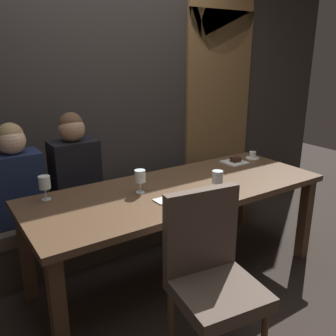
{
  "coord_description": "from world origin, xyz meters",
  "views": [
    {
      "loc": [
        -1.43,
        -2.01,
        1.68
      ],
      "look_at": [
        0.01,
        0.16,
        0.84
      ],
      "focal_mm": 38.96,
      "sensor_mm": 36.0,
      "label": 1
    }
  ],
  "objects_px": {
    "diner_redhead": "(16,177)",
    "wine_glass_far_right": "(217,178)",
    "wine_glass_center_back": "(45,184)",
    "wine_glass_end_right": "(140,177)",
    "chair_near_side": "(211,269)",
    "espresso_cup": "(253,156)",
    "dessert_plate": "(235,161)",
    "diner_bearded": "(75,165)",
    "dining_table": "(179,198)",
    "banquette_bench": "(135,217)"
  },
  "relations": [
    {
      "from": "diner_redhead",
      "to": "dessert_plate",
      "type": "bearing_deg",
      "value": -15.25
    },
    {
      "from": "diner_bearded",
      "to": "wine_glass_center_back",
      "type": "height_order",
      "value": "diner_bearded"
    },
    {
      "from": "dining_table",
      "to": "banquette_bench",
      "type": "relative_size",
      "value": 0.88
    },
    {
      "from": "wine_glass_far_right",
      "to": "dessert_plate",
      "type": "xyz_separation_m",
      "value": [
        0.61,
        0.47,
        -0.1
      ]
    },
    {
      "from": "espresso_cup",
      "to": "dessert_plate",
      "type": "bearing_deg",
      "value": -177.45
    },
    {
      "from": "diner_redhead",
      "to": "wine_glass_far_right",
      "type": "bearing_deg",
      "value": -40.1
    },
    {
      "from": "wine_glass_far_right",
      "to": "dessert_plate",
      "type": "relative_size",
      "value": 0.86
    },
    {
      "from": "dining_table",
      "to": "chair_near_side",
      "type": "height_order",
      "value": "chair_near_side"
    },
    {
      "from": "banquette_bench",
      "to": "wine_glass_far_right",
      "type": "bearing_deg",
      "value": -81.43
    },
    {
      "from": "chair_near_side",
      "to": "diner_bearded",
      "type": "distance_m",
      "value": 1.44
    },
    {
      "from": "wine_glass_center_back",
      "to": "wine_glass_end_right",
      "type": "xyz_separation_m",
      "value": [
        0.58,
        -0.23,
        0.0
      ]
    },
    {
      "from": "espresso_cup",
      "to": "dessert_plate",
      "type": "distance_m",
      "value": 0.23
    },
    {
      "from": "dining_table",
      "to": "banquette_bench",
      "type": "distance_m",
      "value": 0.82
    },
    {
      "from": "banquette_bench",
      "to": "dining_table",
      "type": "bearing_deg",
      "value": -90.0
    },
    {
      "from": "chair_near_side",
      "to": "wine_glass_end_right",
      "type": "bearing_deg",
      "value": 88.98
    },
    {
      "from": "espresso_cup",
      "to": "dessert_plate",
      "type": "xyz_separation_m",
      "value": [
        -0.23,
        -0.01,
        -0.01
      ]
    },
    {
      "from": "wine_glass_far_right",
      "to": "espresso_cup",
      "type": "relative_size",
      "value": 1.37
    },
    {
      "from": "diner_bearded",
      "to": "dessert_plate",
      "type": "relative_size",
      "value": 4.15
    },
    {
      "from": "banquette_bench",
      "to": "dessert_plate",
      "type": "height_order",
      "value": "dessert_plate"
    },
    {
      "from": "chair_near_side",
      "to": "diner_bearded",
      "type": "height_order",
      "value": "diner_bearded"
    },
    {
      "from": "diner_bearded",
      "to": "wine_glass_center_back",
      "type": "bearing_deg",
      "value": -131.76
    },
    {
      "from": "chair_near_side",
      "to": "diner_redhead",
      "type": "height_order",
      "value": "diner_redhead"
    },
    {
      "from": "diner_bearded",
      "to": "dessert_plate",
      "type": "xyz_separation_m",
      "value": [
        1.29,
        -0.45,
        -0.07
      ]
    },
    {
      "from": "diner_bearded",
      "to": "dessert_plate",
      "type": "distance_m",
      "value": 1.37
    },
    {
      "from": "diner_bearded",
      "to": "espresso_cup",
      "type": "bearing_deg",
      "value": -16.18
    },
    {
      "from": "chair_near_side",
      "to": "dessert_plate",
      "type": "relative_size",
      "value": 5.16
    },
    {
      "from": "wine_glass_far_right",
      "to": "espresso_cup",
      "type": "height_order",
      "value": "wine_glass_far_right"
    },
    {
      "from": "diner_redhead",
      "to": "wine_glass_center_back",
      "type": "relative_size",
      "value": 4.58
    },
    {
      "from": "diner_redhead",
      "to": "wine_glass_far_right",
      "type": "relative_size",
      "value": 4.58
    },
    {
      "from": "chair_near_side",
      "to": "wine_glass_far_right",
      "type": "xyz_separation_m",
      "value": [
        0.45,
        0.48,
        0.29
      ]
    },
    {
      "from": "chair_near_side",
      "to": "dining_table",
      "type": "bearing_deg",
      "value": 67.24
    },
    {
      "from": "dining_table",
      "to": "diner_bearded",
      "type": "height_order",
      "value": "diner_bearded"
    },
    {
      "from": "dining_table",
      "to": "diner_redhead",
      "type": "height_order",
      "value": "diner_redhead"
    },
    {
      "from": "dining_table",
      "to": "chair_near_side",
      "type": "xyz_separation_m",
      "value": [
        -0.3,
        -0.72,
        -0.09
      ]
    },
    {
      "from": "dessert_plate",
      "to": "diner_redhead",
      "type": "bearing_deg",
      "value": 164.75
    },
    {
      "from": "diner_redhead",
      "to": "wine_glass_end_right",
      "type": "distance_m",
      "value": 0.93
    },
    {
      "from": "wine_glass_end_right",
      "to": "wine_glass_far_right",
      "type": "bearing_deg",
      "value": -35.5
    },
    {
      "from": "wine_glass_end_right",
      "to": "wine_glass_center_back",
      "type": "bearing_deg",
      "value": 158.11
    },
    {
      "from": "dining_table",
      "to": "wine_glass_end_right",
      "type": "distance_m",
      "value": 0.36
    },
    {
      "from": "chair_near_side",
      "to": "wine_glass_end_right",
      "type": "xyz_separation_m",
      "value": [
        0.01,
        0.78,
        0.3
      ]
    },
    {
      "from": "espresso_cup",
      "to": "diner_bearded",
      "type": "bearing_deg",
      "value": 163.82
    },
    {
      "from": "dining_table",
      "to": "diner_bearded",
      "type": "xyz_separation_m",
      "value": [
        -0.53,
        0.67,
        0.17
      ]
    },
    {
      "from": "dessert_plate",
      "to": "wine_glass_end_right",
      "type": "bearing_deg",
      "value": -171.31
    },
    {
      "from": "wine_glass_far_right",
      "to": "diner_redhead",
      "type": "bearing_deg",
      "value": 139.9
    },
    {
      "from": "diner_redhead",
      "to": "wine_glass_end_right",
      "type": "xyz_separation_m",
      "value": [
        0.68,
        -0.63,
        0.05
      ]
    },
    {
      "from": "diner_bearded",
      "to": "wine_glass_end_right",
      "type": "distance_m",
      "value": 0.66
    },
    {
      "from": "dining_table",
      "to": "espresso_cup",
      "type": "relative_size",
      "value": 18.33
    },
    {
      "from": "espresso_cup",
      "to": "diner_redhead",
      "type": "bearing_deg",
      "value": 166.75
    },
    {
      "from": "chair_near_side",
      "to": "wine_glass_center_back",
      "type": "height_order",
      "value": "chair_near_side"
    },
    {
      "from": "wine_glass_end_right",
      "to": "espresso_cup",
      "type": "height_order",
      "value": "wine_glass_end_right"
    }
  ]
}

